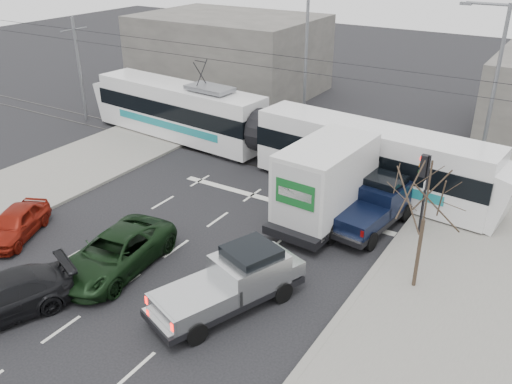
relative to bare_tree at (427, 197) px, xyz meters
The scene contains 16 objects.
ground 8.85m from the bare_tree, 161.79° to the right, with size 120.00×120.00×0.00m, color black.
sidewalk_right 4.69m from the bare_tree, 60.75° to the right, with size 6.00×60.00×0.15m, color gray.
sidewalk_left 20.11m from the bare_tree, behind, with size 6.00×60.00×0.15m, color gray.
rails 11.33m from the bare_tree, 135.38° to the left, with size 60.00×1.60×0.03m, color #33302D.
building_left 29.11m from the bare_tree, 137.92° to the left, with size 14.00×10.00×6.00m, color slate.
bare_tree is the anchor object (origin of this frame).
traffic_signal 4.28m from the bare_tree, 105.76° to the left, with size 0.44×0.44×3.60m.
street_lamp_near 11.58m from the bare_tree, 91.42° to the left, with size 2.38×0.25×9.00m.
street_lamp_far 17.97m from the bare_tree, 131.12° to the left, with size 2.38×0.25×9.00m.
catenary 10.68m from the bare_tree, 135.38° to the left, with size 60.00×0.20×7.00m.
tram 13.56m from the bare_tree, 145.88° to the left, with size 25.47×4.87×5.17m.
silver_pickup 7.22m from the bare_tree, 140.00° to the right, with size 3.80×5.99×2.06m.
box_truck 6.39m from the bare_tree, 145.03° to the left, with size 3.10×7.74×3.79m.
navy_pickup 5.53m from the bare_tree, 128.30° to the left, with size 2.53×5.35×2.17m.
green_car 11.80m from the bare_tree, 154.57° to the right, with size 2.51×5.43×1.51m, color black.
red_car 16.94m from the bare_tree, 161.22° to the right, with size 1.58×3.92×1.34m, color maroon.
Camera 1 is at (11.38, -14.70, 12.03)m, focal length 38.00 mm.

